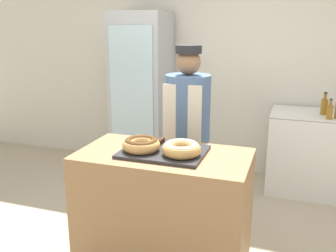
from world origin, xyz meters
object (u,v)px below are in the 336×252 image
object	(u,v)px
donut_chocolate_glaze	(141,144)
bottle_amber	(324,106)
baker_person	(187,134)
chest_freezer	(309,152)
brownie_back_right	(184,143)
bottle_amber_b	(330,111)
donut_light_glaze	(181,148)
serving_tray	(164,152)
brownie_back_left	(157,140)
beverage_fridge	(142,94)

from	to	relation	value
donut_chocolate_glaze	bottle_amber	xyz separation A→B (m)	(1.32, 1.76, 0.01)
baker_person	chest_freezer	bearing A→B (deg)	44.06
brownie_back_right	bottle_amber_b	size ratio (longest dim) A/B	0.44
donut_chocolate_glaze	baker_person	world-z (taller)	baker_person
donut_light_glaze	chest_freezer	world-z (taller)	donut_light_glaze
brownie_back_right	baker_person	distance (m)	0.55
serving_tray	brownie_back_left	bearing A→B (deg)	123.69
baker_person	bottle_amber	size ratio (longest dim) A/B	6.93
baker_person	bottle_amber_b	xyz separation A→B (m)	(1.23, 0.82, 0.12)
baker_person	bottle_amber	distance (m)	1.57
chest_freezer	brownie_back_right	bearing A→B (deg)	-121.34
serving_tray	brownie_back_left	size ratio (longest dim) A/B	6.65
beverage_fridge	chest_freezer	distance (m)	2.05
beverage_fridge	baker_person	bearing A→B (deg)	-50.05
beverage_fridge	brownie_back_right	bearing A→B (deg)	-57.58
brownie_back_left	baker_person	distance (m)	0.55
bottle_amber	brownie_back_right	bearing A→B (deg)	-124.54
serving_tray	bottle_amber_b	xyz separation A→B (m)	(1.21, 1.51, 0.06)
donut_chocolate_glaze	baker_person	bearing A→B (deg)	79.94
beverage_fridge	donut_light_glaze	bearing A→B (deg)	-59.71
donut_light_glaze	brownie_back_right	size ratio (longest dim) A/B	3.05
donut_light_glaze	beverage_fridge	distance (m)	2.09
beverage_fridge	bottle_amber	bearing A→B (deg)	-1.09
donut_light_glaze	donut_chocolate_glaze	bearing A→B (deg)	180.00
brownie_back_right	bottle_amber	world-z (taller)	bottle_amber
baker_person	bottle_amber_b	distance (m)	1.48
donut_chocolate_glaze	chest_freezer	bearing A→B (deg)	55.81
brownie_back_right	baker_person	bearing A→B (deg)	103.22
brownie_back_left	bottle_amber	world-z (taller)	bottle_amber
brownie_back_left	beverage_fridge	distance (m)	1.78
brownie_back_right	chest_freezer	world-z (taller)	brownie_back_right
donut_light_glaze	chest_freezer	bearing A→B (deg)	62.89
bottle_amber_b	serving_tray	bearing A→B (deg)	-128.70
serving_tray	chest_freezer	xyz separation A→B (m)	(1.08, 1.75, -0.46)
brownie_back_right	baker_person	xyz separation A→B (m)	(-0.13, 0.53, -0.09)
donut_light_glaze	baker_person	bearing A→B (deg)	102.79
baker_person	bottle_amber_b	world-z (taller)	baker_person
donut_light_glaze	bottle_amber_b	xyz separation A→B (m)	(1.06, 1.57, 0.00)
brownie_back_left	bottle_amber_b	bearing A→B (deg)	45.74
bottle_amber	bottle_amber_b	xyz separation A→B (m)	(0.04, -0.19, -0.01)
donut_light_glaze	beverage_fridge	world-z (taller)	beverage_fridge
baker_person	beverage_fridge	bearing A→B (deg)	129.95
donut_light_glaze	baker_person	distance (m)	0.78
donut_chocolate_glaze	donut_light_glaze	xyz separation A→B (m)	(0.30, 0.00, 0.00)
brownie_back_right	beverage_fridge	size ratio (longest dim) A/B	0.05
serving_tray	chest_freezer	bearing A→B (deg)	58.44
brownie_back_right	beverage_fridge	bearing A→B (deg)	122.42
brownie_back_left	chest_freezer	bearing A→B (deg)	53.40
baker_person	donut_light_glaze	bearing A→B (deg)	-77.21
bottle_amber_b	chest_freezer	bearing A→B (deg)	119.48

